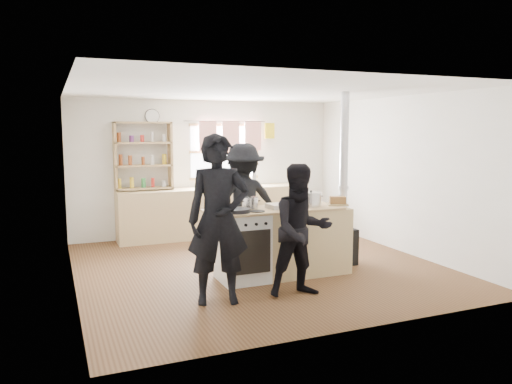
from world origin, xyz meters
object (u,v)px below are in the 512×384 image
Objects in this scene: stockpot_counter at (311,199)px; thermos at (254,178)px; skillet_greens at (238,210)px; person_near_right at (301,230)px; flue_heater at (343,221)px; roast_tray at (282,205)px; person_far at (243,203)px; bread_board at (337,202)px; cooking_island at (283,242)px; person_near_left at (219,220)px; stockpot_stove at (250,203)px.

thermos is at bearing 83.99° from stockpot_counter.
person_near_right is (0.54, -0.69, -0.17)m from skillet_greens.
skillet_greens is 1.81m from flue_heater.
roast_tray is 0.24× the size of person_near_right.
bread_board is at bearing 140.71° from person_far.
flue_heater is (1.06, 0.21, 0.18)m from cooking_island.
person_far is at bearing -116.52° from thermos.
person_near_right is (-0.56, -0.80, -0.24)m from stockpot_counter.
person_near_left is at bearing 176.01° from person_near_right.
thermos is 2.92m from cooking_island.
stockpot_stove is 0.86m from stockpot_counter.
cooking_island is (-0.70, -2.77, -0.59)m from thermos.
roast_tray is 1.16m from flue_heater.
stockpot_counter reaches higher than skillet_greens.
bread_board is (1.49, 0.05, 0.02)m from skillet_greens.
roast_tray is at bearing -159.25° from cooking_island.
thermos is 0.19× the size of person_near_right.
stockpot_stove reaches higher than bread_board.
stockpot_stove is at bearing 60.27° from person_near_left.
flue_heater reaches higher than roast_tray.
person_near_left is at bearing -158.20° from flue_heater.
roast_tray is at bearing 43.23° from person_near_left.
person_far is (-0.63, 0.93, -0.14)m from stockpot_counter.
person_near_left is (-0.69, -0.76, -0.05)m from stockpot_stove.
person_near_left is at bearing 65.54° from person_far.
cooking_island is at bearing 174.31° from bread_board.
thermos reaches higher than stockpot_counter.
bread_board is (0.82, -0.06, 0.02)m from roast_tray.
stockpot_counter is at bearing -161.57° from flue_heater.
bread_board is at bearing -4.39° from roast_tray.
flue_heater reaches higher than bread_board.
person_near_left is 1.22× the size of person_near_right.
person_near_left reaches higher than stockpot_counter.
stockpot_counter is at bearing 59.11° from person_near_right.
skillet_greens is 1.88× the size of stockpot_stove.
thermos is 0.17× the size of person_far.
stockpot_counter reaches higher than cooking_island.
cooking_island is 4.83× the size of skillet_greens.
thermos is 0.15× the size of cooking_island.
person_near_right is (0.98, -0.14, -0.18)m from person_near_left.
flue_heater reaches higher than cooking_island.
stockpot_stove is at bearing 165.65° from roast_tray.
person_far reaches higher than skillet_greens.
skillet_greens is 1.11m from stockpot_counter.
cooking_island is 1.02× the size of person_near_left.
bread_board reaches higher than roast_tray.
roast_tray is 0.45m from stockpot_counter.
bread_board is (0.09, -2.85, -0.07)m from thermos.
flue_heater is 1.30× the size of person_near_left.
roast_tray is at bearing 85.77° from person_near_right.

